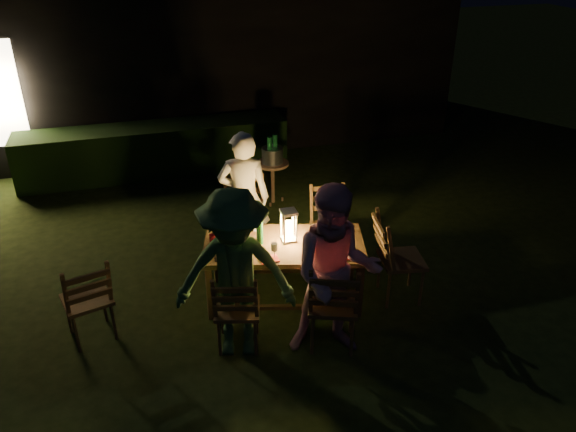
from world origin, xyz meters
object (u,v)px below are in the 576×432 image
object	(u,v)px
chair_far_right	(329,239)
person_opp_left	(235,275)
person_house_side	(244,198)
bottle_bucket_b	(275,151)
chair_far_left	(245,237)
chair_near_left	(238,322)
chair_near_right	(332,319)
chair_spare	(90,313)
dining_table	(284,249)
side_table	(273,167)
bottle_table	(260,232)
ice_bucket	(272,155)
lantern	(289,227)
chair_end	(399,272)
person_opp_right	(335,273)
bottle_bucket_a	(270,153)

from	to	relation	value
chair_far_right	person_opp_left	size ratio (longest dim) A/B	0.57
person_house_side	bottle_bucket_b	bearing A→B (deg)	-102.70
chair_far_left	chair_near_left	bearing A→B (deg)	88.26
chair_near_right	person_opp_left	world-z (taller)	person_opp_left
person_house_side	chair_near_right	bearing A→B (deg)	119.44
chair_spare	person_house_side	size ratio (longest dim) A/B	0.59
dining_table	bottle_bucket_b	bearing A→B (deg)	92.14
chair_near_left	side_table	world-z (taller)	chair_near_left
bottle_table	person_house_side	bearing A→B (deg)	88.71
side_table	ice_bucket	distance (m)	0.18
lantern	bottle_bucket_b	xyz separation A→B (m)	(0.48, 2.32, -0.07)
dining_table	chair_far_right	xyz separation A→B (m)	(0.73, 0.60, -0.33)
dining_table	ice_bucket	distance (m)	2.37
chair_end	side_table	xyz separation A→B (m)	(-0.70, 2.64, 0.24)
chair_far_left	bottle_table	xyz separation A→B (m)	(-0.01, -0.80, 0.51)
chair_near_right	person_house_side	distance (m)	1.90
bottle_table	bottle_bucket_b	distance (m)	2.42
chair_far_right	lantern	bearing A→B (deg)	48.97
chair_far_left	ice_bucket	size ratio (longest dim) A/B	3.58
chair_far_left	chair_spare	distance (m)	2.00
chair_end	person_opp_right	distance (m)	1.25
person_house_side	side_table	size ratio (longest dim) A/B	2.60
side_table	bottle_table	bearing A→B (deg)	-107.94
chair_spare	side_table	world-z (taller)	chair_spare
chair_near_right	chair_far_right	bearing A→B (deg)	92.28
side_table	bottle_bucket_b	xyz separation A→B (m)	(0.05, 0.04, 0.23)
person_opp_left	chair_end	bearing A→B (deg)	25.98
person_opp_left	bottle_table	xyz separation A→B (m)	(0.41, 0.74, -0.01)
dining_table	chair_near_right	size ratio (longest dim) A/B	1.79
chair_spare	bottle_bucket_b	bearing A→B (deg)	28.76
chair_near_right	person_opp_left	size ratio (longest dim) A/B	0.60
dining_table	lantern	xyz separation A→B (m)	(0.06, 0.04, 0.23)
chair_spare	bottle_bucket_a	bearing A→B (deg)	28.97
bottle_table	chair_near_right	bearing A→B (deg)	-62.85
person_house_side	side_table	distance (m)	1.60
dining_table	ice_bucket	bearing A→B (deg)	93.11
dining_table	bottle_table	xyz separation A→B (m)	(-0.24, 0.06, 0.21)
chair_near_right	chair_spare	bearing A→B (deg)	-177.77
bottle_bucket_a	chair_spare	bearing A→B (deg)	-135.47
chair_near_right	bottle_bucket_b	world-z (taller)	chair_near_right
chair_far_left	lantern	world-z (taller)	chair_far_left
dining_table	chair_far_left	bearing A→B (deg)	120.27
dining_table	person_opp_right	bearing A→B (deg)	-61.24
bottle_table	bottle_bucket_b	size ratio (longest dim) A/B	0.88
side_table	bottle_bucket_b	size ratio (longest dim) A/B	1.95
chair_far_left	lantern	xyz separation A→B (m)	(0.30, -0.83, 0.52)
person_house_side	person_opp_right	xyz separation A→B (m)	(0.44, -1.82, 0.04)
chair_far_right	bottle_table	xyz separation A→B (m)	(-0.97, -0.54, 0.54)
chair_near_right	person_house_side	world-z (taller)	person_house_side
chair_far_right	person_house_side	bearing A→B (deg)	-9.25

